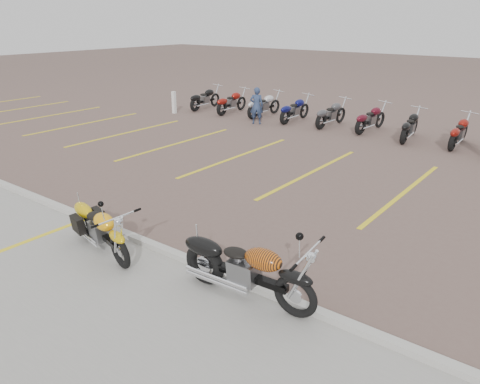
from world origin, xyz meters
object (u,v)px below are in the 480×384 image
object	(u,v)px
bollard	(174,102)
person_a	(257,106)
yellow_cruiser	(102,230)
flame_cruiser	(245,270)

from	to	relation	value
bollard	person_a	bearing A→B (deg)	5.92
yellow_cruiser	bollard	bearing A→B (deg)	143.26
flame_cruiser	person_a	xyz separation A→B (m)	(-7.40, 10.63, 0.26)
person_a	flame_cruiser	bearing A→B (deg)	93.44
person_a	bollard	distance (m)	4.39
flame_cruiser	bollard	distance (m)	15.56
person_a	yellow_cruiser	bearing A→B (deg)	79.99
person_a	bollard	bearing A→B (deg)	-25.46
yellow_cruiser	person_a	xyz separation A→B (m)	(-4.31, 11.01, 0.31)
yellow_cruiser	bollard	world-z (taller)	bollard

